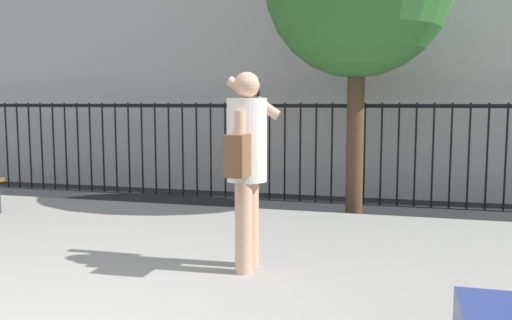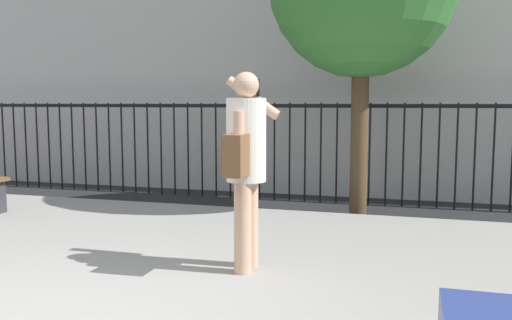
# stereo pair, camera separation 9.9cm
# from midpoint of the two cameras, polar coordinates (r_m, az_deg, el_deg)

# --- Properties ---
(sidewalk) EXTENTS (28.00, 4.40, 0.15)m
(sidewalk) POSITION_cam_midpoint_polar(r_m,az_deg,el_deg) (5.46, -9.71, -10.13)
(sidewalk) COLOR gray
(sidewalk) RESTS_ON ground
(iron_fence) EXTENTS (12.03, 0.04, 1.60)m
(iron_fence) POSITION_cam_midpoint_polar(r_m,az_deg,el_deg) (8.76, 0.32, 2.36)
(iron_fence) COLOR black
(iron_fence) RESTS_ON ground
(pedestrian_on_phone) EXTENTS (0.50, 0.65, 1.71)m
(pedestrian_on_phone) POSITION_cam_midpoint_polar(r_m,az_deg,el_deg) (4.52, -1.70, 0.37)
(pedestrian_on_phone) COLOR tan
(pedestrian_on_phone) RESTS_ON sidewalk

